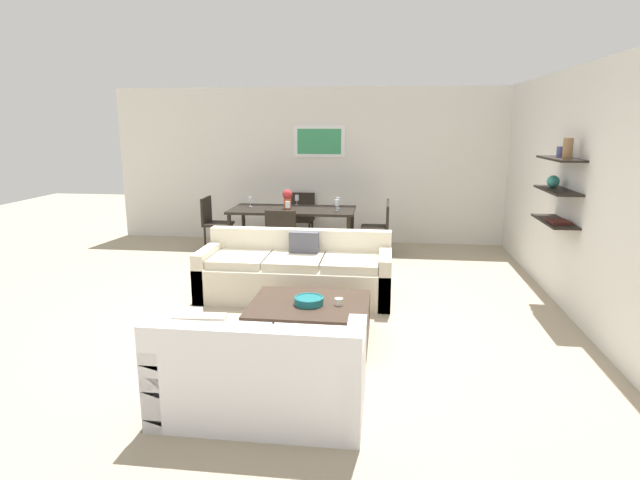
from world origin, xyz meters
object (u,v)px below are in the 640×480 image
object	(u,v)px
dining_chair_right_far	(380,223)
wine_glass_right_near	(337,203)
dining_chair_head	(301,215)
centerpiece_vase	(287,198)
coffee_table	(310,321)
dining_chair_left_far	(213,219)
dining_chair_right_near	(380,228)
wine_glass_foot	(288,205)
wine_glass_head	(297,198)
sofa_beige	(296,274)
dining_table	(293,213)
loveseat_white	(261,373)
dining_chair_foot	(282,235)
decorative_bowl	(309,300)
wine_glass_right_far	(338,201)
wine_glass_left_far	(250,200)
candle_jar	(339,302)

from	to	relation	value
dining_chair_right_far	wine_glass_right_near	xyz separation A→B (m)	(-0.68, -0.33, 0.37)
dining_chair_head	centerpiece_vase	world-z (taller)	centerpiece_vase
coffee_table	dining_chair_head	xyz separation A→B (m)	(-0.77, 4.25, 0.31)
dining_chair_left_far	dining_chair_right_near	distance (m)	2.82
wine_glass_right_near	wine_glass_foot	world-z (taller)	same
wine_glass_right_near	wine_glass_head	size ratio (longest dim) A/B	1.05
sofa_beige	dining_table	bearing A→B (deg)	101.07
loveseat_white	dining_chair_right_far	xyz separation A→B (m)	(0.80, 4.90, 0.21)
wine_glass_right_near	dining_chair_foot	bearing A→B (deg)	-133.47
decorative_bowl	wine_glass_right_far	distance (m)	3.56
wine_glass_right_near	dining_chair_head	bearing A→B (deg)	125.99
dining_chair_right_far	dining_chair_foot	distance (m)	1.77
wine_glass_right_near	wine_glass_head	distance (m)	0.89
centerpiece_vase	loveseat_white	bearing A→B (deg)	-81.75
dining_table	wine_glass_foot	distance (m)	0.45
wine_glass_left_far	dining_table	bearing A→B (deg)	-9.14
dining_chair_head	wine_glass_right_near	size ratio (longest dim) A/B	4.98
dining_chair_head	wine_glass_left_far	distance (m)	1.11
decorative_bowl	dining_chair_left_far	distance (m)	4.22
dining_chair_head	dining_chair_foot	xyz separation A→B (m)	(0.00, -1.75, 0.00)
dining_chair_foot	wine_glass_head	world-z (taller)	wine_glass_head
dining_chair_head	dining_chair_right_far	distance (m)	1.54
dining_chair_right_near	dining_chair_foot	world-z (taller)	same
coffee_table	dining_chair_right_far	bearing A→B (deg)	80.05
decorative_bowl	wine_glass_right_near	bearing A→B (deg)	90.78
dining_chair_foot	wine_glass_foot	xyz separation A→B (m)	(-0.00, 0.47, 0.37)
coffee_table	wine_glass_left_far	xyz separation A→B (m)	(-1.49, 3.49, 0.67)
dining_chair_right_far	centerpiece_vase	xyz separation A→B (m)	(-1.48, -0.17, 0.42)
decorative_bowl	wine_glass_left_far	size ratio (longest dim) A/B	1.77
coffee_table	dining_chair_left_far	world-z (taller)	dining_chair_left_far
dining_chair_right_far	wine_glass_left_far	distance (m)	2.15
dining_chair_head	dining_chair_right_far	world-z (taller)	same
decorative_bowl	wine_glass_right_far	world-z (taller)	wine_glass_right_far
dining_chair_right_far	sofa_beige	bearing A→B (deg)	-113.18
wine_glass_right_far	wine_glass_foot	xyz separation A→B (m)	(-0.72, -0.52, 0.00)
wine_glass_right_far	wine_glass_right_near	world-z (taller)	same
dining_table	wine_glass_right_near	size ratio (longest dim) A/B	11.18
wine_glass_right_far	loveseat_white	bearing A→B (deg)	-91.46
dining_chair_foot	wine_glass_head	distance (m)	1.33
coffee_table	wine_glass_right_near	bearing A→B (deg)	90.81
candle_jar	dining_chair_right_near	xyz separation A→B (m)	(0.34, 3.19, 0.09)
dining_chair_head	wine_glass_head	bearing A→B (deg)	-90.00
dining_chair_right_near	centerpiece_vase	world-z (taller)	centerpiece_vase
dining_table	dining_chair_head	world-z (taller)	dining_chair_head
candle_jar	centerpiece_vase	xyz separation A→B (m)	(-1.14, 3.43, 0.51)
sofa_beige	wine_glass_foot	distance (m)	1.83
decorative_bowl	sofa_beige	bearing A→B (deg)	105.02
candle_jar	dining_table	distance (m)	3.57
loveseat_white	centerpiece_vase	xyz separation A→B (m)	(-0.69, 4.73, 0.63)
candle_jar	dining_chair_foot	size ratio (longest dim) A/B	0.09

